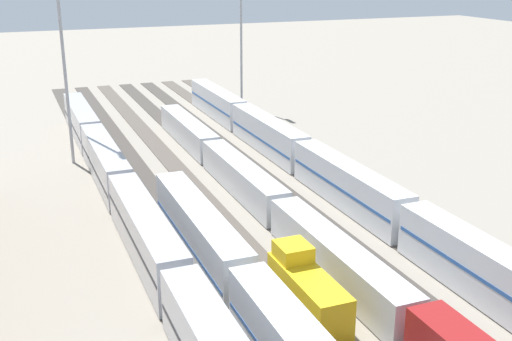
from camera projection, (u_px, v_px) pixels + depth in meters
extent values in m
plane|color=gray|center=(222.00, 175.00, 85.69)|extent=(400.00, 400.00, 0.00)
cube|color=#4C443D|center=(321.00, 162.00, 90.95)|extent=(140.00, 2.80, 0.12)
cube|color=#4C443D|center=(289.00, 166.00, 89.19)|extent=(140.00, 2.80, 0.12)
cube|color=#3D3833|center=(256.00, 170.00, 87.43)|extent=(140.00, 2.80, 0.12)
cube|color=#3D3833|center=(222.00, 174.00, 85.67)|extent=(140.00, 2.80, 0.12)
cube|color=#4C443D|center=(186.00, 179.00, 83.92)|extent=(140.00, 2.80, 0.12)
cube|color=#3D3833|center=(149.00, 183.00, 82.16)|extent=(140.00, 2.80, 0.12)
cube|color=#3D3833|center=(110.00, 188.00, 80.40)|extent=(140.00, 2.80, 0.12)
cube|color=silver|center=(493.00, 277.00, 52.54)|extent=(23.00, 3.00, 5.00)
cube|color=#285193|center=(493.00, 275.00, 52.48)|extent=(22.40, 3.06, 0.36)
cube|color=silver|center=(348.00, 186.00, 73.86)|extent=(23.00, 3.00, 5.00)
cube|color=#285193|center=(348.00, 185.00, 73.86)|extent=(22.40, 3.06, 0.36)
cube|color=silver|center=(268.00, 135.00, 95.18)|extent=(23.00, 3.00, 5.00)
cube|color=#285193|center=(268.00, 137.00, 95.31)|extent=(22.40, 3.06, 0.36)
cube|color=silver|center=(217.00, 103.00, 116.50)|extent=(23.00, 3.00, 5.00)
cube|color=#285193|center=(217.00, 103.00, 116.49)|extent=(22.40, 3.06, 0.36)
cube|color=silver|center=(200.00, 232.00, 61.23)|extent=(23.00, 3.00, 5.00)
cube|color=#285193|center=(200.00, 238.00, 61.44)|extent=(22.40, 3.06, 0.36)
cube|color=gold|center=(308.00, 294.00, 51.22)|extent=(10.00, 3.00, 3.60)
cube|color=gold|center=(293.00, 251.00, 53.07)|extent=(3.00, 2.70, 1.40)
cube|color=#B7BABF|center=(336.00, 260.00, 56.84)|extent=(23.00, 3.00, 3.80)
cube|color=#B7BABF|center=(242.00, 178.00, 78.16)|extent=(23.00, 3.00, 3.80)
cube|color=#B7BABF|center=(188.00, 131.00, 99.47)|extent=(23.00, 3.00, 3.80)
cube|color=#A8AAB2|center=(145.00, 234.00, 60.84)|extent=(23.00, 3.00, 5.00)
cube|color=black|center=(145.00, 232.00, 60.77)|extent=(22.40, 3.06, 0.36)
cube|color=#A8AAB2|center=(105.00, 163.00, 82.16)|extent=(23.00, 3.00, 5.00)
cube|color=black|center=(105.00, 167.00, 82.35)|extent=(22.40, 3.06, 0.36)
cube|color=#A8AAB2|center=(81.00, 121.00, 103.48)|extent=(23.00, 3.00, 5.00)
cube|color=black|center=(82.00, 125.00, 103.67)|extent=(22.40, 3.06, 0.36)
cylinder|color=#9EA0A5|center=(241.00, 48.00, 121.69)|extent=(0.44, 0.44, 22.99)
cylinder|color=#9EA0A5|center=(63.00, 55.00, 85.93)|extent=(0.44, 0.44, 30.69)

